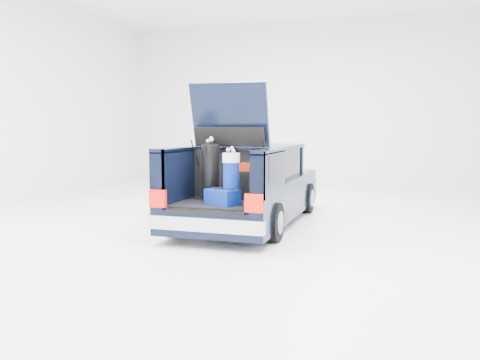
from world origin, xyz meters
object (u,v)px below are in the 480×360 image
(car, at_px, (250,186))
(black_golf_bag, at_px, (210,172))
(red_suitcase, at_px, (253,182))
(blue_golf_bag, at_px, (231,178))
(blue_duffel, at_px, (222,197))

(car, distance_m, black_golf_bag, 1.49)
(red_suitcase, distance_m, blue_golf_bag, 0.54)
(car, bearing_deg, red_suitcase, -71.23)
(blue_golf_bag, bearing_deg, red_suitcase, 55.13)
(blue_golf_bag, bearing_deg, blue_duffel, -163.97)
(car, height_order, blue_golf_bag, car)
(red_suitcase, xyz_separation_m, blue_golf_bag, (-0.20, -0.49, 0.10))
(red_suitcase, relative_size, blue_golf_bag, 0.72)
(red_suitcase, bearing_deg, car, 111.26)
(red_suitcase, relative_size, black_golf_bag, 0.63)
(car, height_order, red_suitcase, car)
(car, xyz_separation_m, black_golf_bag, (-0.23, -1.42, 0.38))
(red_suitcase, height_order, blue_golf_bag, blue_golf_bag)
(red_suitcase, bearing_deg, blue_golf_bag, -109.38)
(car, relative_size, black_golf_bag, 4.60)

